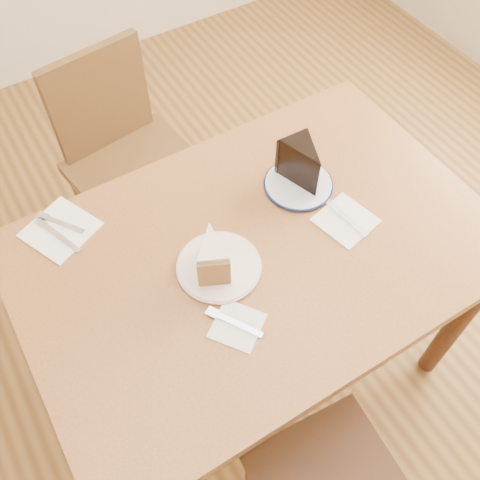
% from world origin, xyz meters
% --- Properties ---
extents(ground, '(4.00, 4.00, 0.00)m').
position_xyz_m(ground, '(0.00, 0.00, 0.00)').
color(ground, '#4A3013').
rests_on(ground, ground).
extents(table, '(1.20, 0.80, 0.75)m').
position_xyz_m(table, '(0.00, 0.00, 0.65)').
color(table, '#5B3518').
rests_on(table, ground).
extents(chair_far, '(0.48, 0.48, 0.85)m').
position_xyz_m(chair_far, '(-0.08, 0.71, 0.47)').
color(chair_far, '#392411').
rests_on(chair_far, ground).
extents(plate_cream, '(0.20, 0.20, 0.01)m').
position_xyz_m(plate_cream, '(-0.12, -0.00, 0.76)').
color(plate_cream, white).
rests_on(plate_cream, table).
extents(plate_navy, '(0.18, 0.18, 0.01)m').
position_xyz_m(plate_navy, '(0.20, 0.11, 0.76)').
color(plate_navy, silver).
rests_on(plate_navy, table).
extents(carrot_cake, '(0.11, 0.13, 0.09)m').
position_xyz_m(carrot_cake, '(-0.13, 0.01, 0.80)').
color(carrot_cake, white).
rests_on(carrot_cake, plate_cream).
extents(chocolate_cake, '(0.09, 0.13, 0.11)m').
position_xyz_m(chocolate_cake, '(0.21, 0.11, 0.82)').
color(chocolate_cake, black).
rests_on(chocolate_cake, plate_navy).
extents(napkin_cream, '(0.15, 0.15, 0.00)m').
position_xyz_m(napkin_cream, '(-0.16, -0.16, 0.75)').
color(napkin_cream, white).
rests_on(napkin_cream, table).
extents(napkin_navy, '(0.16, 0.16, 0.00)m').
position_xyz_m(napkin_navy, '(0.24, -0.05, 0.75)').
color(napkin_navy, white).
rests_on(napkin_navy, table).
extents(napkin_spare, '(0.21, 0.21, 0.00)m').
position_xyz_m(napkin_spare, '(-0.41, 0.31, 0.75)').
color(napkin_spare, white).
rests_on(napkin_spare, table).
extents(fork_cream, '(0.08, 0.13, 0.00)m').
position_xyz_m(fork_cream, '(-0.16, -0.15, 0.76)').
color(fork_cream, silver).
rests_on(fork_cream, napkin_cream).
extents(knife_navy, '(0.04, 0.17, 0.00)m').
position_xyz_m(knife_navy, '(0.24, -0.04, 0.76)').
color(knife_navy, silver).
rests_on(knife_navy, napkin_navy).
extents(fork_spare, '(0.09, 0.12, 0.00)m').
position_xyz_m(fork_spare, '(-0.40, 0.33, 0.76)').
color(fork_spare, silver).
rests_on(fork_spare, napkin_spare).
extents(knife_spare, '(0.07, 0.15, 0.00)m').
position_xyz_m(knife_spare, '(-0.42, 0.29, 0.76)').
color(knife_spare, silver).
rests_on(knife_spare, napkin_spare).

